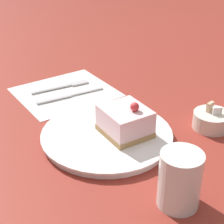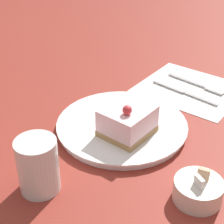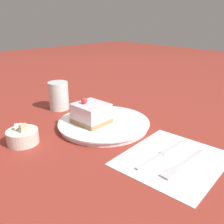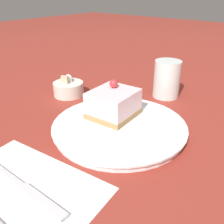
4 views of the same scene
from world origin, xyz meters
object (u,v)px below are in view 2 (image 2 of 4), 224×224
Objects in this scene: plate at (122,126)px; knife at (179,90)px; fork at (200,85)px; drinking_glass at (38,166)px; cake_slice at (128,121)px; sugar_bowl at (198,190)px.

knife is at bearing -177.40° from plate.
fork is 1.65× the size of drinking_glass.
knife is at bearing -176.53° from drinking_glass.
cake_slice is 0.26m from knife.
sugar_bowl is (0.07, 0.23, 0.01)m from plate.
knife is 0.38m from sugar_bowl.
knife is 0.47m from drinking_glass.
knife is 2.25× the size of sugar_bowl.
sugar_bowl is at bearing 38.45° from knife.
plate is 0.24m from drinking_glass.
fork is (-0.31, -0.02, -0.04)m from cake_slice.
knife is at bearing -24.32° from fork.
plate is 0.29m from fork.
fork is at bearing 155.68° from knife.
cake_slice is 1.26× the size of sugar_bowl.
sugar_bowl is at bearing 30.23° from fork.
cake_slice reaches higher than sugar_bowl.
knife is 1.88× the size of drinking_glass.
knife is (0.06, -0.03, 0.00)m from fork.
sugar_bowl is (0.29, 0.24, 0.01)m from knife.
cake_slice is (0.02, 0.03, 0.04)m from plate.
plate is at bearing -105.58° from sugar_bowl.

